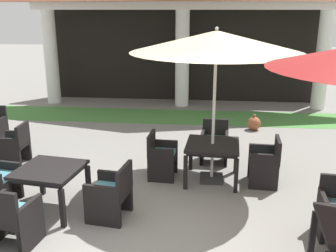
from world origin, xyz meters
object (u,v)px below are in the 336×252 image
(patio_umbrella_far_back, at_px, (216,42))
(patio_chair_far_back_west, at_px, (161,156))
(patio_chair_near_foreground_south, at_px, (10,218))
(patio_chair_near_foreground_east, at_px, (111,194))
(terracotta_urn, at_px, (254,123))
(patio_table_far_back, at_px, (213,148))
(patio_chair_far_back_east, at_px, (265,163))
(patio_chair_far_back_north, at_px, (215,143))
(patio_table_near_foreground, at_px, (49,174))
(patio_chair_mid_right_east, at_px, (15,146))

(patio_umbrella_far_back, xyz_separation_m, patio_chair_far_back_west, (-0.96, 0.06, -2.13))
(patio_chair_far_back_west, bearing_deg, patio_chair_near_foreground_south, -32.01)
(patio_chair_near_foreground_east, relative_size, terracotta_urn, 1.98)
(patio_table_far_back, xyz_separation_m, patio_chair_far_back_east, (0.96, -0.06, -0.22))
(patio_chair_far_back_west, bearing_deg, patio_chair_far_back_east, 90.00)
(patio_chair_near_foreground_east, distance_m, patio_umbrella_far_back, 3.04)
(patio_table_far_back, distance_m, patio_chair_far_back_north, 0.98)
(patio_chair_near_foreground_east, relative_size, patio_chair_far_back_east, 0.98)
(patio_chair_near_foreground_east, distance_m, patio_chair_far_back_east, 2.88)
(patio_table_near_foreground, height_order, patio_chair_near_foreground_east, patio_chair_near_foreground_east)
(patio_chair_near_foreground_south, distance_m, patio_chair_near_foreground_east, 1.45)
(patio_chair_far_back_east, bearing_deg, patio_table_near_foreground, 113.87)
(patio_table_near_foreground, relative_size, patio_chair_near_foreground_south, 1.16)
(patio_chair_mid_right_east, relative_size, terracotta_urn, 1.98)
(patio_chair_far_back_north, bearing_deg, terracotta_urn, -111.54)
(patio_table_far_back, height_order, patio_chair_far_back_north, patio_chair_far_back_north)
(patio_table_near_foreground, distance_m, patio_table_far_back, 2.89)
(terracotta_urn, bearing_deg, patio_chair_mid_right_east, -150.84)
(terracotta_urn, bearing_deg, patio_table_far_back, -109.28)
(patio_chair_near_foreground_east, bearing_deg, patio_chair_far_back_west, -12.28)
(patio_chair_near_foreground_south, height_order, terracotta_urn, patio_chair_near_foreground_south)
(patio_chair_mid_right_east, bearing_deg, patio_chair_near_foreground_east, -128.36)
(patio_table_far_back, distance_m, patio_umbrella_far_back, 1.91)
(patio_table_far_back, xyz_separation_m, patio_umbrella_far_back, (-0.00, -0.00, 1.91))
(patio_chair_near_foreground_east, bearing_deg, patio_chair_near_foreground_south, 135.05)
(patio_chair_far_back_east, bearing_deg, patio_chair_near_foreground_south, 125.89)
(patio_chair_far_back_east, bearing_deg, patio_umbrella_far_back, 90.00)
(patio_chair_mid_right_east, distance_m, patio_chair_far_back_north, 4.12)
(patio_table_near_foreground, relative_size, patio_chair_far_back_north, 1.23)
(patio_chair_near_foreground_east, distance_m, patio_table_far_back, 2.16)
(patio_chair_mid_right_east, distance_m, terracotta_urn, 5.92)
(patio_chair_far_back_north, bearing_deg, patio_chair_near_foreground_south, 53.95)
(patio_chair_mid_right_east, height_order, patio_table_far_back, patio_chair_mid_right_east)
(patio_chair_far_back_east, bearing_deg, patio_chair_far_back_north, 45.07)
(patio_umbrella_far_back, xyz_separation_m, terracotta_urn, (1.14, 3.27, -2.36))
(patio_chair_far_back_west, relative_size, terracotta_urn, 1.98)
(patio_chair_near_foreground_south, height_order, patio_umbrella_far_back, patio_umbrella_far_back)
(patio_table_near_foreground, relative_size, patio_chair_far_back_west, 1.23)
(patio_chair_near_foreground_east, bearing_deg, patio_chair_far_back_north, -24.86)
(patio_chair_far_back_east, relative_size, patio_chair_far_back_west, 1.02)
(patio_chair_mid_right_east, xyz_separation_m, patio_table_far_back, (4.02, -0.39, 0.23))
(patio_umbrella_far_back, distance_m, patio_chair_far_back_east, 2.33)
(patio_table_far_back, bearing_deg, patio_chair_near_foreground_south, -138.66)
(patio_chair_near_foreground_east, relative_size, patio_umbrella_far_back, 0.29)
(patio_table_near_foreground, xyz_separation_m, patio_chair_near_foreground_south, (-0.15, -1.01, -0.20))
(patio_chair_near_foreground_south, bearing_deg, terracotta_urn, 63.92)
(patio_chair_far_back_north, height_order, patio_chair_far_back_east, patio_chair_far_back_east)
(patio_chair_far_back_east, xyz_separation_m, patio_chair_far_back_west, (-1.91, 0.12, -0.00))
(patio_chair_mid_right_east, relative_size, patio_umbrella_far_back, 0.29)
(patio_chair_near_foreground_south, height_order, patio_chair_far_back_west, patio_chair_near_foreground_south)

